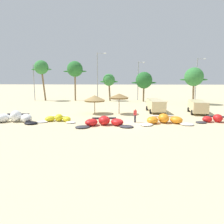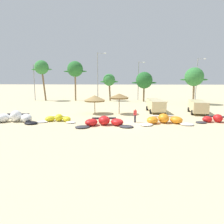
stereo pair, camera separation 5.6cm
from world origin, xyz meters
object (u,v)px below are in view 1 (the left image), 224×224
at_px(palm_left_of_gap, 109,80).
at_px(lamppost_east, 197,78).
at_px(kite_left, 58,119).
at_px(kite_right_of_center, 218,120).
at_px(beach_umbrella_near_van, 95,98).
at_px(palm_center_right, 194,77).
at_px(person_near_kites, 135,115).
at_px(lamppost_east_center, 139,79).
at_px(palm_center_left, 144,80).
at_px(parked_car_second, 155,105).
at_px(palm_leftmost, 41,68).
at_px(lamppost_west, 35,80).
at_px(kite_far_left, 15,118).
at_px(kite_left_of_center, 104,122).
at_px(beach_umbrella_middle, 119,96).
at_px(parked_van, 198,106).
at_px(kite_center, 164,120).
at_px(lamppost_west_center, 98,74).
at_px(palm_left, 75,69).

relative_size(palm_left_of_gap, lamppost_east, 0.65).
xyz_separation_m(kite_left, kite_right_of_center, (18.71, 0.07, 0.04)).
height_order(beach_umbrella_near_van, palm_center_right, palm_center_right).
xyz_separation_m(person_near_kites, lamppost_east, (14.57, 21.84, 4.31)).
height_order(lamppost_east_center, lamppost_east, lamppost_east).
xyz_separation_m(palm_center_left, lamppost_east_center, (-0.93, 2.62, 0.30)).
bearing_deg(parked_car_second, palm_leftmost, 146.51).
distance_m(beach_umbrella_near_van, lamppost_west, 23.31).
bearing_deg(kite_far_left, kite_left_of_center, -7.12).
relative_size(lamppost_west, lamppost_east, 0.88).
height_order(beach_umbrella_middle, palm_center_left, palm_center_left).
xyz_separation_m(parked_van, parked_car_second, (-5.89, 1.16, 0.00)).
distance_m(parked_van, parked_car_second, 6.00).
height_order(kite_left_of_center, palm_leftmost, palm_leftmost).
distance_m(kite_center, lamppost_west, 34.03).
bearing_deg(kite_right_of_center, palm_center_left, 106.43).
relative_size(palm_center_left, lamppost_east, 0.69).
height_order(kite_far_left, palm_leftmost, palm_leftmost).
bearing_deg(palm_center_right, beach_umbrella_middle, -140.45).
relative_size(kite_center, palm_center_right, 0.89).
bearing_deg(kite_left_of_center, person_near_kites, 26.58).
height_order(beach_umbrella_near_van, parked_car_second, beach_umbrella_near_van).
relative_size(kite_right_of_center, palm_center_right, 0.74).
xyz_separation_m(kite_left_of_center, lamppost_east_center, (5.87, 25.94, 4.45)).
xyz_separation_m(kite_left_of_center, parked_van, (12.95, 8.32, 0.70)).
xyz_separation_m(parked_car_second, lamppost_west_center, (-10.20, 14.87, 4.72)).
relative_size(parked_car_second, lamppost_west_center, 0.49).
height_order(lamppost_west, lamppost_east_center, lamppost_east_center).
bearing_deg(palm_center_left, kite_right_of_center, -73.57).
bearing_deg(parked_van, lamppost_east_center, 111.91).
xyz_separation_m(person_near_kites, lamppost_east_center, (2.41, 24.21, 4.01)).
height_order(parked_van, lamppost_west, lamppost_west).
bearing_deg(kite_center, beach_umbrella_middle, 129.94).
bearing_deg(palm_left_of_gap, kite_right_of_center, -58.65).
xyz_separation_m(kite_left, palm_leftmost, (-10.13, 22.66, 6.94)).
bearing_deg(person_near_kites, palm_leftmost, 130.07).
bearing_deg(palm_left_of_gap, kite_center, -72.18).
height_order(palm_leftmost, lamppost_west, palm_leftmost).
height_order(kite_left_of_center, kite_center, kite_center).
bearing_deg(lamppost_east_center, parked_car_second, -85.85).
distance_m(kite_right_of_center, palm_leftmost, 37.29).
bearing_deg(lamppost_west, person_near_kites, -47.68).
height_order(kite_far_left, kite_center, kite_far_left).
distance_m(parked_van, palm_leftmost, 33.57).
bearing_deg(person_near_kites, palm_left, 117.26).
bearing_deg(lamppost_east, lamppost_west, 178.07).
distance_m(kite_left_of_center, palm_left_of_gap, 25.11).
bearing_deg(kite_far_left, palm_left_of_gap, 67.28).
bearing_deg(lamppost_east_center, parked_van, -68.09).
bearing_deg(lamppost_east, palm_center_left, -178.73).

